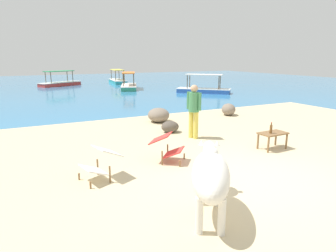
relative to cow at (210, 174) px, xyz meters
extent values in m
cube|color=#CCB78E|center=(1.67, 0.78, -0.72)|extent=(18.00, 14.00, 0.04)
cube|color=teal|center=(1.67, 22.78, -0.74)|extent=(60.00, 36.00, 0.03)
cylinder|color=silver|center=(0.06, 0.38, -0.43)|extent=(0.11, 0.11, 0.55)
cylinder|color=silver|center=(0.32, 0.22, -0.43)|extent=(0.11, 0.11, 0.55)
cylinder|color=silver|center=(-0.38, -0.31, -0.43)|extent=(0.11, 0.11, 0.55)
cylinder|color=silver|center=(-0.12, -0.47, -0.43)|extent=(0.11, 0.11, 0.55)
ellipsoid|color=silver|center=(-0.03, -0.04, 0.01)|extent=(1.28, 1.56, 0.60)
ellipsoid|color=silver|center=(0.47, 0.74, 0.11)|extent=(0.42, 0.46, 0.28)
cone|color=silver|center=(0.35, 0.81, 0.23)|extent=(0.14, 0.14, 0.10)
cone|color=silver|center=(0.59, 0.66, 0.23)|extent=(0.14, 0.14, 0.10)
ellipsoid|color=silver|center=(0.11, 0.18, 0.26)|extent=(0.35, 0.36, 0.20)
cube|color=brown|center=(3.44, 2.08, -0.27)|extent=(0.78, 0.47, 0.04)
cylinder|color=brown|center=(3.77, 2.28, -0.50)|extent=(0.05, 0.05, 0.42)
cylinder|color=brown|center=(3.79, 1.92, -0.50)|extent=(0.05, 0.05, 0.42)
cylinder|color=brown|center=(3.09, 2.25, -0.50)|extent=(0.05, 0.05, 0.42)
cylinder|color=brown|center=(3.11, 1.89, -0.50)|extent=(0.05, 0.05, 0.42)
cylinder|color=brown|center=(3.33, 2.06, -0.14)|extent=(0.07, 0.07, 0.22)
cylinder|color=brown|center=(3.33, 2.06, 0.00)|extent=(0.03, 0.03, 0.06)
cylinder|color=red|center=(3.33, 2.06, 0.04)|extent=(0.03, 0.03, 0.02)
cylinder|color=brown|center=(0.93, 2.42, -0.63)|extent=(0.04, 0.04, 0.14)
cylinder|color=brown|center=(0.59, 2.03, -0.63)|extent=(0.04, 0.04, 0.14)
cylinder|color=brown|center=(0.61, 2.69, -0.53)|extent=(0.04, 0.04, 0.34)
cylinder|color=brown|center=(0.28, 2.29, -0.53)|extent=(0.04, 0.04, 0.34)
cube|color=red|center=(0.60, 2.36, -0.46)|extent=(0.67, 0.68, 0.21)
cube|color=red|center=(0.36, 2.56, -0.14)|extent=(0.69, 0.70, 0.23)
cylinder|color=brown|center=(-1.44, 1.79, -0.63)|extent=(0.04, 0.04, 0.14)
cylinder|color=brown|center=(-1.57, 2.30, -0.63)|extent=(0.04, 0.04, 0.14)
cylinder|color=brown|center=(-1.04, 1.89, -0.53)|extent=(0.04, 0.04, 0.34)
cylinder|color=brown|center=(-1.16, 2.40, -0.53)|extent=(0.04, 0.04, 0.34)
cube|color=silver|center=(-1.30, 2.10, -0.46)|extent=(0.54, 0.61, 0.21)
cube|color=silver|center=(-1.00, 2.17, -0.14)|extent=(0.57, 0.61, 0.23)
cylinder|color=#DBC64C|center=(2.13, 3.86, -0.29)|extent=(0.14, 0.14, 0.82)
cylinder|color=#DBC64C|center=(2.06, 4.02, -0.29)|extent=(0.14, 0.14, 0.82)
cylinder|color=#428956|center=(2.10, 3.94, 0.41)|extent=(0.32, 0.32, 0.58)
cylinder|color=#428956|center=(2.18, 3.75, 0.44)|extent=(0.09, 0.09, 0.52)
cylinder|color=#428956|center=(2.02, 4.13, 0.44)|extent=(0.09, 0.09, 0.52)
sphere|color=tan|center=(2.10, 3.94, 0.81)|extent=(0.22, 0.22, 0.22)
ellipsoid|color=gray|center=(5.30, 6.35, -0.46)|extent=(0.85, 0.89, 0.50)
ellipsoid|color=brown|center=(1.77, 4.87, -0.52)|extent=(0.66, 0.59, 0.38)
ellipsoid|color=gray|center=(2.10, 6.49, -0.44)|extent=(1.07, 1.15, 0.53)
cube|color=#338E66|center=(4.95, 18.39, -0.59)|extent=(2.26, 3.76, 0.28)
cube|color=white|center=(4.95, 18.39, -0.43)|extent=(2.33, 3.85, 0.04)
cylinder|color=brown|center=(4.95, 17.24, 0.03)|extent=(0.06, 0.06, 0.95)
cylinder|color=brown|center=(4.22, 17.50, 0.03)|extent=(0.06, 0.06, 0.95)
cylinder|color=brown|center=(5.68, 19.27, 0.03)|extent=(0.06, 0.06, 0.95)
cylinder|color=brown|center=(4.96, 19.53, 0.03)|extent=(0.06, 0.06, 0.95)
cube|color=orange|center=(4.95, 18.39, 0.53)|extent=(1.74, 2.69, 0.06)
cube|color=teal|center=(5.71, 24.00, -0.59)|extent=(1.42, 3.69, 0.28)
cube|color=white|center=(5.71, 24.00, -0.43)|extent=(1.49, 3.76, 0.04)
cylinder|color=brown|center=(5.42, 25.11, 0.03)|extent=(0.06, 0.06, 0.95)
cylinder|color=brown|center=(6.19, 25.04, 0.03)|extent=(0.06, 0.06, 0.95)
cylinder|color=brown|center=(5.23, 22.96, 0.03)|extent=(0.06, 0.06, 0.95)
cylinder|color=brown|center=(5.99, 22.89, 0.03)|extent=(0.06, 0.06, 0.95)
cube|color=#EFD14C|center=(5.71, 24.00, 0.53)|extent=(1.16, 2.59, 0.06)
cube|color=#3866B7|center=(8.76, 13.58, -0.59)|extent=(3.38, 3.26, 0.28)
cube|color=white|center=(8.76, 13.58, -0.43)|extent=(3.47, 3.35, 0.04)
cylinder|color=brown|center=(9.81, 13.13, 0.03)|extent=(0.06, 0.06, 0.95)
cylinder|color=brown|center=(9.29, 12.56, 0.03)|extent=(0.06, 0.06, 0.95)
cylinder|color=brown|center=(8.23, 14.60, 0.03)|extent=(0.06, 0.06, 0.95)
cylinder|color=brown|center=(7.70, 14.04, 0.03)|extent=(0.06, 0.06, 0.95)
cube|color=silver|center=(8.76, 13.58, 0.53)|extent=(2.48, 2.40, 0.06)
cube|color=#C63833|center=(0.40, 23.55, -0.59)|extent=(3.68, 2.70, 0.28)
cube|color=white|center=(0.40, 23.55, -0.43)|extent=(3.77, 2.79, 0.04)
cylinder|color=brown|center=(-0.36, 22.69, 0.03)|extent=(0.06, 0.06, 0.95)
cylinder|color=brown|center=(-0.73, 23.36, 0.03)|extent=(0.06, 0.06, 0.95)
cylinder|color=brown|center=(1.53, 23.73, 0.03)|extent=(0.06, 0.06, 0.95)
cylinder|color=brown|center=(1.16, 24.41, 0.03)|extent=(0.06, 0.06, 0.95)
cube|color=#339356|center=(0.40, 23.55, 0.53)|extent=(2.66, 2.04, 0.06)
camera|label=1|loc=(-2.35, -3.33, 1.70)|focal=30.85mm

